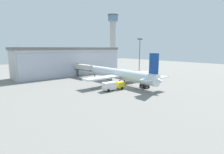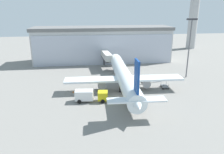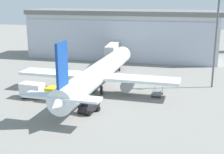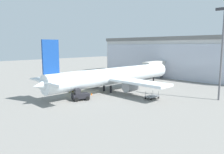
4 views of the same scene
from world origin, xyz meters
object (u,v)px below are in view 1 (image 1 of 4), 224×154
(jet_bridge, at_px, (83,68))
(baggage_cart, at_px, (139,79))
(safety_cone_wingtip, at_px, (91,88))
(control_tower, at_px, (113,36))
(safety_cone_nose, at_px, (131,85))
(catering_truck, at_px, (113,86))
(apron_light_mast, at_px, (140,54))
(pushback_tug, at_px, (145,85))
(airplane, at_px, (118,74))

(jet_bridge, bearing_deg, baggage_cart, -152.64)
(safety_cone_wingtip, bearing_deg, control_tower, 42.88)
(jet_bridge, height_order, safety_cone_nose, jet_bridge)
(catering_truck, bearing_deg, apron_light_mast, 32.01)
(jet_bridge, distance_m, apron_light_mast, 27.46)
(control_tower, distance_m, safety_cone_nose, 78.88)
(jet_bridge, height_order, control_tower, control_tower)
(control_tower, height_order, baggage_cart, control_tower)
(jet_bridge, height_order, safety_cone_wingtip, jet_bridge)
(jet_bridge, height_order, apron_light_mast, apron_light_mast)
(pushback_tug, bearing_deg, control_tower, -14.08)
(jet_bridge, bearing_deg, safety_cone_wingtip, 149.98)
(apron_light_mast, bearing_deg, safety_cone_nose, -146.36)
(airplane, bearing_deg, apron_light_mast, -68.39)
(safety_cone_nose, distance_m, safety_cone_wingtip, 14.03)
(baggage_cart, distance_m, pushback_tug, 14.18)
(jet_bridge, distance_m, catering_truck, 28.74)
(pushback_tug, distance_m, safety_cone_nose, 4.74)
(safety_cone_wingtip, bearing_deg, pushback_tug, -35.66)
(control_tower, xyz_separation_m, catering_truck, (-54.71, -60.40, -20.23))
(apron_light_mast, distance_m, catering_truck, 34.17)
(jet_bridge, height_order, airplane, airplane)
(catering_truck, relative_size, pushback_tug, 2.07)
(baggage_cart, xyz_separation_m, pushback_tug, (-9.59, -10.43, 0.47))
(apron_light_mast, height_order, safety_cone_wingtip, apron_light_mast)
(catering_truck, height_order, baggage_cart, catering_truck)
(apron_light_mast, height_order, pushback_tug, apron_light_mast)
(safety_cone_nose, bearing_deg, catering_truck, 179.98)
(safety_cone_nose, bearing_deg, airplane, 88.28)
(apron_light_mast, xyz_separation_m, catering_truck, (-29.84, -14.05, -8.97))
(control_tower, xyz_separation_m, apron_light_mast, (-24.87, -46.36, -11.26))
(pushback_tug, bearing_deg, apron_light_mast, -26.27)
(control_tower, bearing_deg, airplane, -130.52)
(apron_light_mast, height_order, airplane, apron_light_mast)
(baggage_cart, xyz_separation_m, safety_cone_nose, (-11.19, -6.02, -0.23))
(catering_truck, distance_m, safety_cone_wingtip, 7.21)
(pushback_tug, relative_size, safety_cone_wingtip, 6.59)
(jet_bridge, bearing_deg, safety_cone_nose, -179.77)
(airplane, xyz_separation_m, safety_cone_wingtip, (-12.94, -0.96, -3.18))
(safety_cone_nose, bearing_deg, baggage_cart, 28.29)
(airplane, height_order, safety_cone_nose, airplane)
(safety_cone_nose, xyz_separation_m, safety_cone_wingtip, (-12.74, 5.87, 0.00))
(airplane, distance_m, baggage_cart, 11.40)
(jet_bridge, bearing_deg, apron_light_mast, -124.45)
(jet_bridge, distance_m, pushback_tug, 32.54)
(apron_light_mast, bearing_deg, baggage_cart, -141.05)
(jet_bridge, xyz_separation_m, catering_truck, (-6.85, -27.77, -2.84))
(baggage_cart, xyz_separation_m, safety_cone_wingtip, (-23.93, -0.15, -0.23))
(pushback_tug, xyz_separation_m, safety_cone_wingtip, (-14.34, 10.29, -0.70))
(baggage_cart, relative_size, pushback_tug, 0.82)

